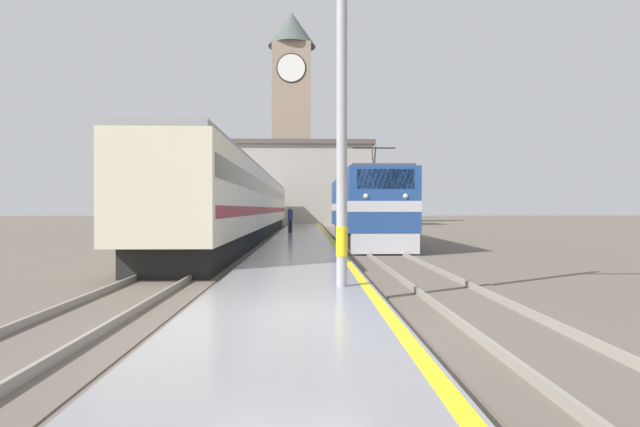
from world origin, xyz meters
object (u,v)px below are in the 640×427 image
person_on_platform (290,219)px  clock_tower (292,111)px  locomotive_train (365,208)px  passenger_train (248,204)px  catenary_mast (349,97)px

person_on_platform → clock_tower: bearing=91.5°
locomotive_train → clock_tower: (-5.13, 39.04, 12.92)m
passenger_train → person_on_platform: passenger_train is taller
passenger_train → catenary_mast: catenary_mast is taller
person_on_platform → passenger_train: bearing=177.0°
passenger_train → person_on_platform: bearing=-3.0°
catenary_mast → clock_tower: bearing=92.9°
catenary_mast → person_on_platform: catenary_mast is taller
catenary_mast → clock_tower: (-2.82, 56.04, 10.74)m
catenary_mast → locomotive_train: bearing=82.3°
locomotive_train → person_on_platform: locomotive_train is taller
person_on_platform → clock_tower: clock_tower is taller
locomotive_train → person_on_platform: bearing=128.8°
passenger_train → person_on_platform: 2.88m
clock_tower → person_on_platform: bearing=-88.5°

